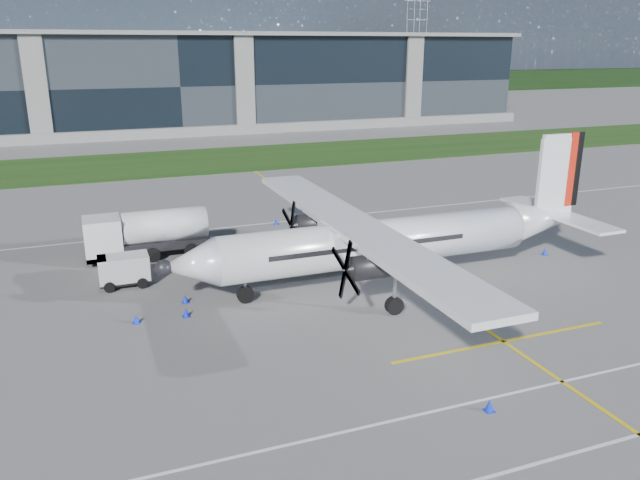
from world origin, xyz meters
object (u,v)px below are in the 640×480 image
at_px(pylon_east, 416,40).
at_px(safety_cone_nose_stbd, 185,299).
at_px(ground_crew_person, 212,265).
at_px(safety_cone_fwd, 136,319).
at_px(safety_cone_tail, 545,251).
at_px(safety_cone_nose_port, 186,312).
at_px(safety_cone_stbdwing, 276,221).
at_px(safety_cone_portwing, 490,405).
at_px(baggage_tug, 124,271).
at_px(turboprop_aircraft, 393,215).
at_px(fuel_tanker_truck, 138,235).

relative_size(pylon_east, safety_cone_nose_stbd, 60.00).
relative_size(ground_crew_person, safety_cone_fwd, 3.86).
bearing_deg(safety_cone_tail, safety_cone_fwd, -177.07).
bearing_deg(safety_cone_tail, safety_cone_nose_port, -176.54).
bearing_deg(safety_cone_fwd, safety_cone_stbdwing, 51.22).
xyz_separation_m(safety_cone_stbdwing, safety_cone_portwing, (-0.04, -28.17, 0.00)).
bearing_deg(safety_cone_portwing, pylon_east, 61.80).
xyz_separation_m(baggage_tug, safety_cone_fwd, (0.12, -5.69, -0.67)).
relative_size(turboprop_aircraft, safety_cone_tail, 55.51).
bearing_deg(safety_cone_portwing, safety_cone_tail, 44.44).
distance_m(safety_cone_stbdwing, safety_cone_nose_stbd, 16.19).
distance_m(safety_cone_stbdwing, safety_cone_tail, 20.11).
xyz_separation_m(baggage_tug, safety_cone_stbdwing, (12.18, 9.33, -0.67)).
bearing_deg(safety_cone_stbdwing, ground_crew_person, -125.01).
xyz_separation_m(turboprop_aircraft, safety_cone_fwd, (-14.79, -0.61, -3.91)).
height_order(fuel_tanker_truck, safety_cone_fwd, fuel_tanker_truck).
xyz_separation_m(ground_crew_person, safety_cone_stbdwing, (7.19, 10.26, -0.71)).
xyz_separation_m(safety_cone_fwd, safety_cone_tail, (26.84, 1.37, 0.00)).
relative_size(fuel_tanker_truck, baggage_tug, 2.74).
xyz_separation_m(safety_cone_portwing, safety_cone_tail, (14.81, 14.53, 0.00)).
bearing_deg(safety_cone_fwd, fuel_tanker_truck, 83.60).
xyz_separation_m(pylon_east, baggage_tug, (-98.34, -141.90, -14.08)).
height_order(ground_crew_person, safety_cone_fwd, ground_crew_person).
xyz_separation_m(turboprop_aircraft, ground_crew_person, (-9.91, 4.15, -3.20)).
xyz_separation_m(ground_crew_person, safety_cone_fwd, (-4.88, -4.76, -0.71)).
distance_m(turboprop_aircraft, baggage_tug, 16.08).
bearing_deg(ground_crew_person, turboprop_aircraft, -93.06).
bearing_deg(turboprop_aircraft, baggage_tug, 161.19).
relative_size(safety_cone_stbdwing, safety_cone_nose_stbd, 1.00).
xyz_separation_m(pylon_east, ground_crew_person, (-93.34, -142.83, -14.04)).
distance_m(turboprop_aircraft, safety_cone_portwing, 14.57).
distance_m(fuel_tanker_truck, safety_cone_nose_port, 10.84).
height_order(baggage_tug, safety_cone_stbdwing, baggage_tug).
height_order(safety_cone_fwd, safety_cone_nose_port, same).
bearing_deg(safety_cone_nose_port, safety_cone_portwing, -53.89).
height_order(ground_crew_person, safety_cone_nose_stbd, ground_crew_person).
distance_m(fuel_tanker_truck, ground_crew_person, 6.92).
height_order(safety_cone_portwing, safety_cone_tail, same).
relative_size(pylon_east, safety_cone_portwing, 60.00).
bearing_deg(safety_cone_nose_stbd, turboprop_aircraft, -5.49).
bearing_deg(baggage_tug, safety_cone_nose_stbd, -53.66).
xyz_separation_m(ground_crew_person, safety_cone_nose_port, (-2.38, -4.86, -0.71)).
bearing_deg(baggage_tug, turboprop_aircraft, -18.81).
relative_size(safety_cone_fwd, safety_cone_tail, 1.00).
relative_size(pylon_east, safety_cone_tail, 60.00).
relative_size(fuel_tanker_truck, safety_cone_tail, 16.76).
relative_size(pylon_east, safety_cone_nose_port, 60.00).
distance_m(safety_cone_fwd, safety_cone_tail, 26.87).
height_order(baggage_tug, safety_cone_fwd, baggage_tug).
xyz_separation_m(turboprop_aircraft, safety_cone_stbdwing, (-2.73, 14.41, -3.91)).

